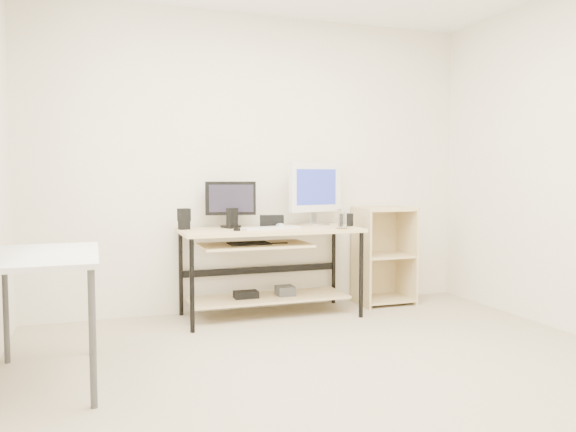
# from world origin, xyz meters

# --- Properties ---
(room) EXTENTS (4.01, 4.01, 2.62)m
(room) POSITION_xyz_m (-0.14, 0.04, 1.32)
(room) COLOR #B7A78C
(room) RESTS_ON ground
(desk) EXTENTS (1.50, 0.65, 0.75)m
(desk) POSITION_xyz_m (-0.03, 1.66, 0.54)
(desk) COLOR beige
(desk) RESTS_ON ground
(side_table) EXTENTS (0.60, 1.00, 0.75)m
(side_table) POSITION_xyz_m (-1.68, 0.60, 0.67)
(side_table) COLOR silver
(side_table) RESTS_ON ground
(shelf_unit) EXTENTS (0.50, 0.40, 0.90)m
(shelf_unit) POSITION_xyz_m (1.15, 1.82, 0.45)
(shelf_unit) COLOR beige
(shelf_unit) RESTS_ON ground
(black_monitor) EXTENTS (0.43, 0.18, 0.39)m
(black_monitor) POSITION_xyz_m (-0.29, 1.84, 0.98)
(black_monitor) COLOR black
(black_monitor) RESTS_ON desk
(white_imac) EXTENTS (0.53, 0.17, 0.56)m
(white_imac) POSITION_xyz_m (0.48, 1.82, 1.08)
(white_imac) COLOR silver
(white_imac) RESTS_ON desk
(keyboard) EXTENTS (0.51, 0.20, 0.02)m
(keyboard) POSITION_xyz_m (-0.01, 1.60, 0.76)
(keyboard) COLOR silver
(keyboard) RESTS_ON desk
(mouse) EXTENTS (0.08, 0.12, 0.04)m
(mouse) POSITION_xyz_m (0.09, 1.65, 0.77)
(mouse) COLOR #BABAC0
(mouse) RESTS_ON desk
(center_speaker) EXTENTS (0.22, 0.15, 0.10)m
(center_speaker) POSITION_xyz_m (0.05, 1.77, 0.80)
(center_speaker) COLOR black
(center_speaker) RESTS_ON desk
(speaker_left) EXTENTS (0.11, 0.11, 0.17)m
(speaker_left) POSITION_xyz_m (-0.70, 1.80, 0.84)
(speaker_left) COLOR black
(speaker_left) RESTS_ON desk
(speaker_right) EXTENTS (0.11, 0.11, 0.11)m
(speaker_right) POSITION_xyz_m (0.69, 1.64, 0.81)
(speaker_right) COLOR black
(speaker_right) RESTS_ON desk
(audio_controller) EXTENTS (0.10, 0.08, 0.17)m
(audio_controller) POSITION_xyz_m (-0.30, 1.76, 0.84)
(audio_controller) COLOR black
(audio_controller) RESTS_ON desk
(volume_puck) EXTENTS (0.07, 0.07, 0.02)m
(volume_puck) POSITION_xyz_m (-0.32, 1.53, 0.76)
(volume_puck) COLOR black
(volume_puck) RESTS_ON desk
(smartphone) EXTENTS (0.08, 0.12, 0.01)m
(smartphone) POSITION_xyz_m (0.22, 1.66, 0.75)
(smartphone) COLOR black
(smartphone) RESTS_ON desk
(coaster) EXTENTS (0.11, 0.11, 0.01)m
(coaster) POSITION_xyz_m (0.55, 1.40, 0.75)
(coaster) COLOR tan
(coaster) RESTS_ON desk
(drinking_glass) EXTENTS (0.08, 0.08, 0.16)m
(drinking_glass) POSITION_xyz_m (0.55, 1.40, 0.84)
(drinking_glass) COLOR white
(drinking_glass) RESTS_ON coaster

